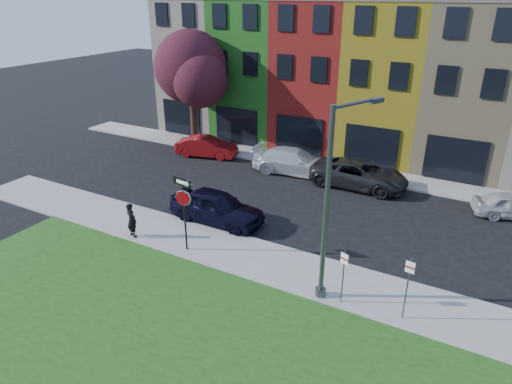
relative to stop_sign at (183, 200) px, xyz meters
The scene contains 14 objects.
ground 5.25m from the stop_sign, 27.73° to the right, with size 120.00×120.00×0.00m, color black.
sidewalk_near 6.61m from the stop_sign, ahead, with size 40.00×3.00×0.12m, color gray.
sidewalk_far 13.13m from the stop_sign, 85.20° to the left, with size 40.00×2.40×0.12m, color gray.
rowhouse_block 19.27m from the stop_sign, 85.26° to the left, with size 30.00×10.12×10.00m.
stop_sign is the anchor object (origin of this frame).
man 3.30m from the stop_sign, behind, with size 0.69×0.53×1.67m, color black.
sedan_near 3.48m from the stop_sign, 97.47° to the left, with size 4.84×1.96×1.65m, color black.
parked_car_red 12.80m from the stop_sign, 120.66° to the left, with size 4.47×2.47×1.40m, color maroon.
parked_car_silver 11.13m from the stop_sign, 89.20° to the left, with size 5.57×2.89×1.54m, color silver.
parked_car_dark 11.80m from the stop_sign, 67.97° to the left, with size 5.62×2.61×1.56m, color black.
street_lamp 6.60m from the stop_sign, ahead, with size 1.26×2.43×7.21m.
parking_sign_a 7.28m from the stop_sign, ahead, with size 0.31×0.14×2.16m.
parking_sign_b 9.42m from the stop_sign, ahead, with size 0.32×0.11×2.43m.
tree_purple 15.49m from the stop_sign, 124.30° to the left, with size 6.09×5.33×8.11m.
Camera 1 is at (7.04, -11.57, 10.58)m, focal length 32.00 mm.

